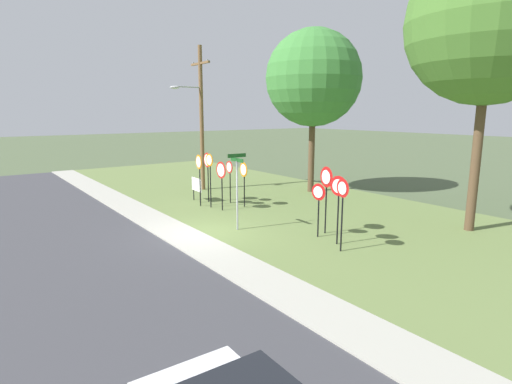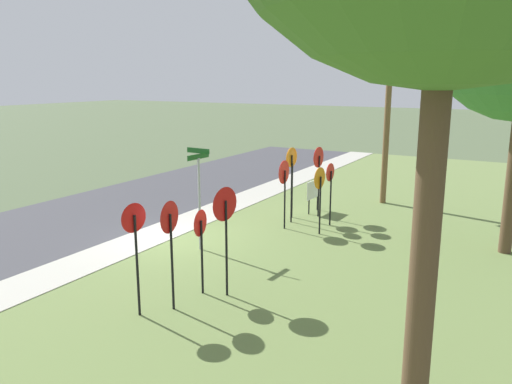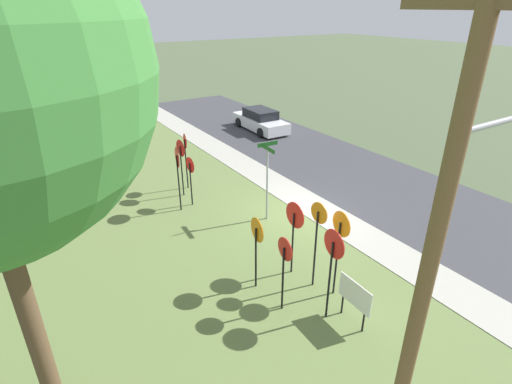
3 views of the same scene
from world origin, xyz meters
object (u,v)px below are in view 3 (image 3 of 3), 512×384
Objects in this scene: stop_sign_near_right at (333,255)px; stop_sign_far_right at (257,238)px; stop_sign_near_left at (317,228)px; stop_sign_center_tall at (284,260)px; street_name_post at (267,175)px; parked_sedan_distant at (260,121)px; yield_sign_far_left at (191,170)px; utility_pole at (440,241)px; yield_sign_near_left at (181,154)px; yield_sign_near_right at (186,148)px; stop_sign_far_left at (340,236)px; notice_board at (355,296)px; stop_sign_far_center at (294,223)px; yield_sign_far_right at (178,164)px.

stop_sign_near_right reaches higher than stop_sign_far_right.
stop_sign_center_tall is (-0.33, 1.35, -0.33)m from stop_sign_near_left.
street_name_post is 12.13m from parked_sedan_distant.
street_name_post reaches higher than yield_sign_far_left.
yield_sign_far_left is at bearing -5.75° from utility_pole.
stop_sign_near_right is at bearing 175.25° from yield_sign_near_left.
street_name_post is at bearing -152.47° from yield_sign_near_right.
stop_sign_far_left reaches higher than parked_sedan_distant.
stop_sign_center_tall is 5.20m from utility_pole.
yield_sign_far_left is at bearing 39.64° from street_name_post.
stop_sign_near_left is 1.07× the size of yield_sign_near_right.
stop_sign_far_left is at bearing -125.05° from stop_sign_far_right.
street_name_post is 2.46× the size of notice_board.
stop_sign_far_center is at bearing 6.80° from stop_sign_near_left.
stop_sign_center_tall is 5.01m from street_name_post.
stop_sign_far_center is 0.28× the size of utility_pole.
street_name_post is at bearing -22.01° from stop_sign_far_center.
stop_sign_far_left is at bearing -179.15° from yield_sign_near_left.
stop_sign_near_left is at bearing 153.78° from parked_sedan_distant.
stop_sign_far_left is 4.73m from street_name_post.
yield_sign_near_right is 0.55× the size of parked_sedan_distant.
notice_board is at bearing -169.48° from yield_sign_near_right.
utility_pole is (-4.53, 1.95, 2.68)m from stop_sign_near_left.
stop_sign_near_right reaches higher than parked_sedan_distant.
notice_board is (-1.71, 0.15, -1.07)m from stop_sign_near_left.
notice_board is at bearing -138.01° from stop_sign_near_right.
stop_sign_center_tall is 1.76× the size of notice_board.
stop_sign_center_tall is 0.48× the size of parked_sedan_distant.
utility_pole is (-5.37, 1.81, 2.86)m from stop_sign_far_center.
stop_sign_far_right is at bearing 168.21° from yield_sign_near_left.
yield_sign_far_right is 0.86× the size of street_name_post.
yield_sign_far_right is at bearing 19.23° from stop_sign_far_left.
utility_pole reaches higher than yield_sign_far_right.
stop_sign_near_left is 1.32m from stop_sign_near_right.
stop_sign_far_right is 0.85× the size of yield_sign_far_right.
stop_sign_far_right reaches higher than stop_sign_center_tall.
stop_sign_far_right is at bearing 55.58° from stop_sign_far_left.
stop_sign_near_right is 1.05× the size of yield_sign_near_left.
stop_sign_far_center is at bearing -6.29° from stop_sign_near_right.
yield_sign_near_right is (8.32, 0.30, -0.05)m from stop_sign_near_left.
stop_sign_center_tall is at bearing 42.73° from notice_board.
yield_sign_near_right is at bearing 21.66° from street_name_post.
stop_sign_near_left is 1.69m from stop_sign_far_right.
yield_sign_far_right is at bearing 9.34° from stop_sign_near_left.
yield_sign_far_left is 11.29m from parked_sedan_distant.
utility_pole is 1.85× the size of parked_sedan_distant.
yield_sign_near_right is at bearing -3.23° from stop_sign_far_right.
utility_pole is at bearing 149.38° from notice_board.
street_name_post is at bearing -17.65° from stop_sign_near_left.
yield_sign_far_right reaches higher than yield_sign_near_right.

